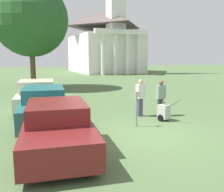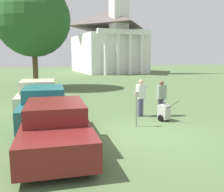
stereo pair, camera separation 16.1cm
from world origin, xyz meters
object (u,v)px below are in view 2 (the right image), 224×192
at_px(parked_car_cream, 38,96).
at_px(person_supervisor, 161,96).
at_px(parked_car_maroon, 56,125).
at_px(equipment_cart, 164,112).
at_px(parked_car_teal, 44,106).
at_px(parking_meter, 137,102).
at_px(church, 108,37).
at_px(person_worker, 141,95).

distance_m(parked_car_cream, person_supervisor, 6.25).
distance_m(parked_car_maroon, equipment_cart, 4.98).
xyz_separation_m(parked_car_teal, person_supervisor, (5.14, -0.80, 0.23)).
bearing_deg(parking_meter, equipment_cart, 13.78).
distance_m(parked_car_teal, parking_meter, 3.84).
relative_size(parked_car_maroon, church, 0.21).
xyz_separation_m(parked_car_cream, church, (14.37, 27.83, 5.30)).
relative_size(parked_car_cream, person_supervisor, 2.97).
bearing_deg(person_supervisor, parking_meter, 28.86).
height_order(parked_car_cream, church, church).
distance_m(parked_car_cream, church, 31.77).
bearing_deg(parked_car_teal, parked_car_maroon, -82.18).
relative_size(parked_car_maroon, equipment_cart, 5.44).
height_order(parked_car_teal, parking_meter, parked_car_teal).
bearing_deg(parked_car_maroon, person_supervisor, 30.74).
distance_m(parking_meter, person_supervisor, 2.21).
relative_size(parked_car_teal, parking_meter, 3.72).
xyz_separation_m(person_worker, church, (10.13, 31.07, 5.04)).
height_order(person_supervisor, church, church).
bearing_deg(person_supervisor, parked_car_teal, -12.29).
bearing_deg(parked_car_teal, person_supervisor, -1.06).
bearing_deg(parked_car_cream, parked_car_maroon, -82.18).
distance_m(parked_car_maroon, person_supervisor, 5.59).
bearing_deg(church, parked_car_teal, -115.18).
height_order(parked_car_maroon, person_supervisor, person_supervisor).
bearing_deg(parked_car_maroon, church, 74.63).
xyz_separation_m(parked_car_maroon, parking_meter, (3.27, 0.99, 0.31)).
bearing_deg(person_worker, person_supervisor, 146.53).
bearing_deg(parked_car_teal, person_worker, 1.05).
bearing_deg(equipment_cart, person_worker, 98.93).
height_order(parked_car_cream, equipment_cart, parked_car_cream).
height_order(parked_car_cream, person_worker, person_worker).
distance_m(parked_car_maroon, parking_meter, 3.43).
relative_size(parking_meter, person_worker, 0.82).
bearing_deg(person_worker, parked_car_teal, -21.81).
height_order(parking_meter, equipment_cart, parking_meter).
height_order(parked_car_maroon, parked_car_cream, parked_car_cream).
bearing_deg(parking_meter, person_worker, 56.72).
relative_size(parked_car_cream, person_worker, 2.87).
bearing_deg(equipment_cart, parked_car_cream, 120.69).
distance_m(parking_meter, church, 34.76).
xyz_separation_m(parked_car_teal, church, (14.37, 30.57, 5.30)).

